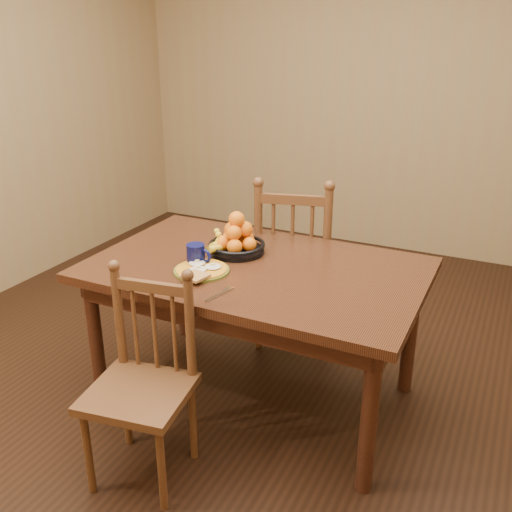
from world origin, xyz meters
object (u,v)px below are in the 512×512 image
at_px(chair_near, 143,384).
at_px(coffee_mug, 197,254).
at_px(chair_far, 295,265).
at_px(fruit_bowl, 236,240).
at_px(dining_table, 256,281).
at_px(breakfast_plate, 201,270).

bearing_deg(chair_near, coffee_mug, 88.56).
xyz_separation_m(chair_near, coffee_mug, (-0.07, 0.58, 0.36)).
height_order(chair_far, chair_near, chair_far).
bearing_deg(fruit_bowl, dining_table, -33.62).
distance_m(dining_table, breakfast_plate, 0.29).
height_order(chair_far, fruit_bowl, chair_far).
xyz_separation_m(chair_near, breakfast_plate, (-0.00, 0.50, 0.33)).
relative_size(chair_far, fruit_bowl, 3.21).
distance_m(coffee_mug, fruit_bowl, 0.24).
bearing_deg(coffee_mug, fruit_bowl, 65.46).
xyz_separation_m(dining_table, breakfast_plate, (-0.20, -0.18, 0.10)).
xyz_separation_m(chair_far, fruit_bowl, (-0.12, -0.52, 0.31)).
distance_m(chair_far, chair_near, 1.33).
bearing_deg(dining_table, coffee_mug, -158.42).
bearing_deg(breakfast_plate, dining_table, 43.08).
bearing_deg(breakfast_plate, coffee_mug, 132.63).
distance_m(dining_table, coffee_mug, 0.32).
distance_m(dining_table, chair_far, 0.65).
height_order(dining_table, chair_far, chair_far).
height_order(chair_near, breakfast_plate, chair_near).
bearing_deg(fruit_bowl, chair_near, -91.81).
bearing_deg(chair_far, dining_table, 79.66).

